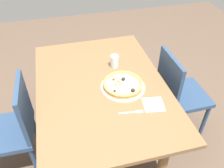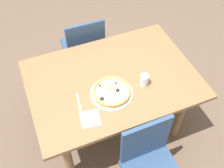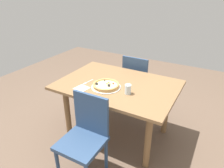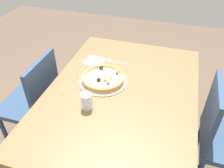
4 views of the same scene
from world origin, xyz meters
name	(u,v)px [view 2 (image 2 of 4)]	position (x,y,z in m)	size (l,w,h in m)	color
ground_plane	(112,124)	(0.00, 0.00, 0.00)	(6.00, 6.00, 0.00)	brown
dining_table	(112,86)	(0.00, 0.00, 0.62)	(1.37, 0.97, 0.72)	olive
chair_near	(84,48)	(0.03, -0.70, 0.47)	(0.41, 0.41, 0.87)	navy
chair_far	(150,165)	(-0.02, 0.70, 0.47)	(0.40, 0.40, 0.87)	navy
plate	(112,93)	(0.07, 0.15, 0.73)	(0.33, 0.33, 0.01)	white
pizza	(112,91)	(0.07, 0.15, 0.76)	(0.30, 0.30, 0.05)	tan
fork	(79,103)	(0.33, 0.14, 0.73)	(0.04, 0.17, 0.00)	silver
drinking_glass	(144,80)	(-0.21, 0.16, 0.78)	(0.07, 0.07, 0.10)	silver
napkin	(90,119)	(0.30, 0.30, 0.73)	(0.14, 0.14, 0.00)	white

